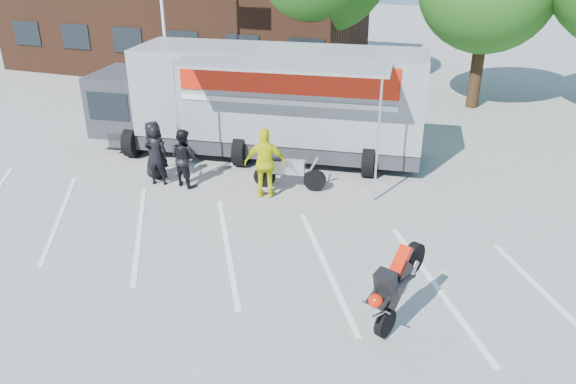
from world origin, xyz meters
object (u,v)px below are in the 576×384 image
Objects in this scene: transporter_truck at (265,155)px; spectator_leather_c at (184,158)px; spectator_leather_b at (156,155)px; parked_motorcycle at (290,188)px; spectator_leather_a at (154,150)px; stunt_bike_rider at (401,321)px; spectator_hivis at (266,163)px.

transporter_truck is 3.40m from spectator_leather_c.
transporter_truck is at bearing -96.89° from spectator_leather_c.
transporter_truck is at bearing -138.02° from spectator_leather_b.
parked_motorcycle is 4.17m from spectator_leather_a.
spectator_leather_c is at bearing -120.24° from transporter_truck.
stunt_bike_rider is 0.92× the size of spectator_hivis.
stunt_bike_rider is 8.21m from spectator_leather_c.
spectator_leather_c reaches higher than stunt_bike_rider.
spectator_hivis is (3.60, -0.16, 0.12)m from spectator_leather_a.
spectator_leather_a is at bearing 89.56° from parked_motorcycle.
stunt_bike_rider is at bearing 120.48° from spectator_hivis.
spectator_leather_a is 1.11m from spectator_leather_c.
transporter_truck is at bearing -83.37° from spectator_hivis.
spectator_leather_b is at bearing 96.17° from parked_motorcycle.
spectator_hivis is at bearing 168.84° from spectator_leather_b.
spectator_leather_c is at bearing -165.76° from spectator_leather_a.
parked_motorcycle is 3.94m from spectator_leather_b.
spectator_hivis is at bearing 157.41° from stunt_bike_rider.
parked_motorcycle is at bearing 150.05° from stunt_bike_rider.
transporter_truck is at bearing -105.50° from spectator_leather_a.
spectator_leather_b reaches higher than parked_motorcycle.
transporter_truck is 5.52× the size of spectator_hivis.
transporter_truck is 2.80m from parked_motorcycle.
spectator_leather_c is (-2.95, -0.76, 0.85)m from parked_motorcycle.
spectator_leather_c is (-6.97, 4.27, 0.85)m from stunt_bike_rider.
spectator_leather_c is 2.52m from spectator_hivis.
spectator_leather_a is (-8.06, 4.47, 0.88)m from stunt_bike_rider.
parked_motorcycle is 1.19× the size of spectator_leather_b.
spectator_leather_b is (-2.07, -3.23, 0.89)m from transporter_truck.
spectator_leather_b is at bearing 173.71° from stunt_bike_rider.
spectator_leather_a is 1.03× the size of spectator_leather_c.
parked_motorcycle is 1.08× the size of spectator_hivis.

